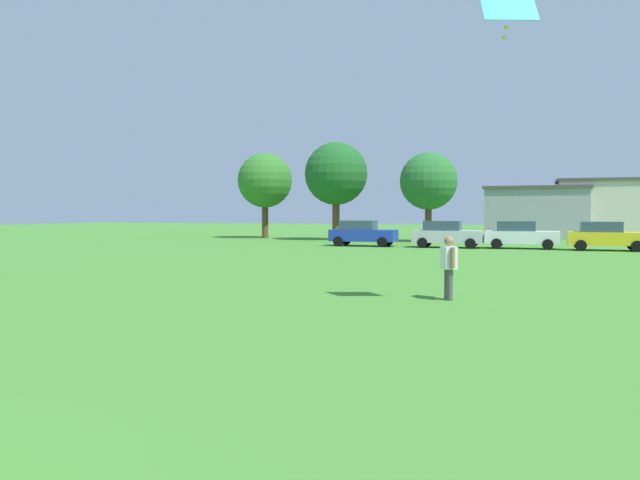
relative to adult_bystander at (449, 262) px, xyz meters
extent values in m
plane|color=#42842D|center=(-4.38, 15.87, -0.98)|extent=(160.00, 160.00, 0.00)
cylinder|color=#4C4C51|center=(-0.05, 0.11, -0.57)|extent=(0.15, 0.15, 0.80)
cylinder|color=#4C4C51|center=(0.05, -0.11, -0.57)|extent=(0.15, 0.15, 0.80)
cube|color=white|center=(0.00, 0.00, 0.11)|extent=(0.50, 0.61, 0.57)
cylinder|color=#936B4C|center=(-0.14, 0.30, 0.13)|extent=(0.12, 0.12, 0.54)
cylinder|color=#936B4C|center=(0.14, -0.30, 0.13)|extent=(0.12, 0.12, 0.54)
sphere|color=#936B4C|center=(0.00, 0.00, 0.54)|extent=(0.25, 0.25, 0.25)
cube|color=#3FBFE5|center=(1.46, -1.43, 5.89)|extent=(1.34, 0.94, 0.78)
sphere|color=yellow|center=(1.46, -1.43, 5.64)|extent=(0.10, 0.10, 0.10)
sphere|color=yellow|center=(1.41, -1.43, 5.42)|extent=(0.10, 0.10, 0.10)
sphere|color=yellow|center=(1.36, -1.43, 5.20)|extent=(0.10, 0.10, 0.10)
cube|color=#1E38AD|center=(-8.64, 24.24, -0.28)|extent=(4.30, 1.80, 0.76)
cube|color=#334756|center=(-8.98, 24.24, 0.40)|extent=(2.24, 1.58, 0.60)
cylinder|color=black|center=(-7.17, 25.14, -0.66)|extent=(0.64, 0.22, 0.64)
cylinder|color=black|center=(-7.17, 23.34, -0.66)|extent=(0.64, 0.22, 0.64)
cylinder|color=black|center=(-10.10, 25.14, -0.66)|extent=(0.64, 0.22, 0.64)
cylinder|color=black|center=(-10.10, 23.34, -0.66)|extent=(0.64, 0.22, 0.64)
cube|color=silver|center=(-3.13, 24.14, -0.28)|extent=(4.30, 1.80, 0.76)
cube|color=#334756|center=(-3.48, 24.14, 0.40)|extent=(2.24, 1.58, 0.60)
cylinder|color=black|center=(-1.67, 25.04, -0.66)|extent=(0.64, 0.22, 0.64)
cylinder|color=black|center=(-1.67, 23.24, -0.66)|extent=(0.64, 0.22, 0.64)
cylinder|color=black|center=(-4.60, 25.04, -0.66)|extent=(0.64, 0.22, 0.64)
cylinder|color=black|center=(-4.60, 23.24, -0.66)|extent=(0.64, 0.22, 0.64)
cube|color=white|center=(1.31, 24.44, -0.28)|extent=(4.30, 1.80, 0.76)
cube|color=#334756|center=(0.97, 24.44, 0.40)|extent=(2.24, 1.58, 0.60)
cylinder|color=black|center=(2.78, 25.34, -0.66)|extent=(0.64, 0.22, 0.64)
cylinder|color=black|center=(2.78, 23.54, -0.66)|extent=(0.64, 0.22, 0.64)
cylinder|color=black|center=(-0.15, 25.34, -0.66)|extent=(0.64, 0.22, 0.64)
cylinder|color=black|center=(-0.15, 23.54, -0.66)|extent=(0.64, 0.22, 0.64)
cube|color=yellow|center=(6.03, 23.97, -0.28)|extent=(4.30, 1.80, 0.76)
cube|color=#334756|center=(5.68, 23.97, 0.40)|extent=(2.24, 1.58, 0.60)
cylinder|color=black|center=(7.49, 24.87, -0.66)|extent=(0.64, 0.22, 0.64)
cylinder|color=black|center=(7.49, 23.07, -0.66)|extent=(0.64, 0.22, 0.64)
cylinder|color=black|center=(4.57, 24.87, -0.66)|extent=(0.64, 0.22, 0.64)
cylinder|color=black|center=(4.57, 23.07, -0.66)|extent=(0.64, 0.22, 0.64)
cylinder|color=brown|center=(-19.87, 33.92, 0.50)|extent=(0.54, 0.54, 2.94)
sphere|color=#337528|center=(-19.87, 33.92, 3.95)|extent=(4.65, 4.65, 4.65)
cylinder|color=brown|center=(-13.01, 32.24, 0.60)|extent=(0.58, 0.58, 3.16)
sphere|color=#1E5B23|center=(-13.01, 32.24, 4.30)|extent=(4.99, 4.99, 4.99)
cylinder|color=brown|center=(-5.54, 31.47, 0.38)|extent=(0.50, 0.50, 2.72)
sphere|color=#286B2D|center=(-5.54, 31.47, 3.56)|extent=(4.29, 4.29, 4.29)
cube|color=#9999A3|center=(2.09, 42.12, 1.09)|extent=(8.18, 7.80, 4.14)
cube|color=#4C4742|center=(2.09, 42.12, 3.28)|extent=(8.51, 8.11, 0.24)
cube|color=beige|center=(8.65, 42.12, 1.38)|extent=(9.64, 6.29, 4.71)
cube|color=#4C4742|center=(8.65, 42.12, 3.86)|extent=(10.03, 6.54, 0.24)
camera|label=1|loc=(2.11, -16.63, 1.30)|focal=36.10mm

